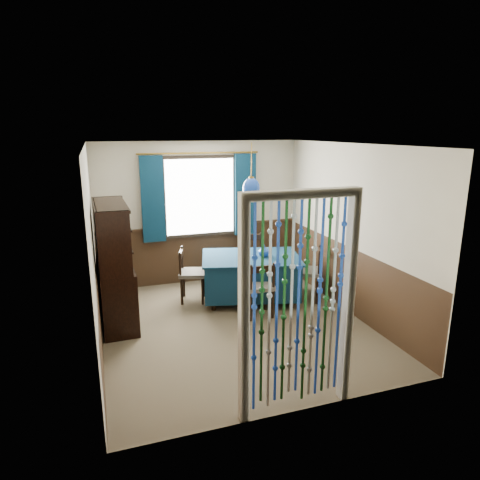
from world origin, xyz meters
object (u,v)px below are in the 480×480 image
object	(u,v)px
chair_left	(191,273)
bowl_shelf	(118,244)
chair_near	(259,287)
vase_table	(264,251)
pendant_lamp	(251,188)
dining_table	(251,275)
sideboard	(115,282)
chair_right	(310,272)
vase_sideboard	(117,251)
chair_far	(249,259)

from	to	relation	value
chair_left	bowl_shelf	xyz separation A→B (m)	(-1.11, -0.66, 0.74)
chair_near	vase_table	distance (m)	0.73
pendant_lamp	bowl_shelf	bearing A→B (deg)	-169.53
dining_table	sideboard	world-z (taller)	sideboard
chair_left	chair_near	bearing A→B (deg)	58.54
vase_table	pendant_lamp	bearing A→B (deg)	161.57
chair_right	bowl_shelf	distance (m)	3.03
chair_near	chair_left	size ratio (longest dim) A/B	0.99
bowl_shelf	dining_table	bearing A→B (deg)	10.47
chair_right	vase_sideboard	size ratio (longest dim) A/B	4.57
dining_table	pendant_lamp	world-z (taller)	pendant_lamp
sideboard	vase_sideboard	bearing A→B (deg)	77.11
chair_far	vase_table	xyz separation A→B (m)	(0.00, -0.68, 0.33)
sideboard	vase_sideboard	world-z (taller)	sideboard
pendant_lamp	vase_table	world-z (taller)	pendant_lamp
dining_table	chair_far	bearing A→B (deg)	87.22
chair_right	vase_sideboard	xyz separation A→B (m)	(-2.94, 0.45, 0.49)
vase_table	vase_sideboard	distance (m)	2.24
chair_left	chair_right	world-z (taller)	chair_right
chair_near	chair_right	size ratio (longest dim) A/B	0.98
pendant_lamp	chair_right	bearing A→B (deg)	-16.54
chair_far	chair_right	bearing A→B (deg)	153.96
chair_far	chair_left	bearing A→B (deg)	41.55
sideboard	vase_table	world-z (taller)	sideboard
sideboard	chair_left	bearing A→B (deg)	17.79
chair_far	vase_table	world-z (taller)	chair_far
dining_table	chair_left	size ratio (longest dim) A/B	2.02
chair_left	vase_sideboard	bearing A→B (deg)	-67.60
dining_table	chair_near	size ratio (longest dim) A/B	2.05
chair_right	vase_sideboard	bearing A→B (deg)	110.99
dining_table	chair_left	bearing A→B (deg)	177.20
dining_table	vase_sideboard	distance (m)	2.10
sideboard	vase_sideboard	distance (m)	0.47
sideboard	vase_table	distance (m)	2.30
chair_near	bowl_shelf	size ratio (longest dim) A/B	4.10
dining_table	chair_right	xyz separation A→B (m)	(0.91, -0.27, 0.04)
chair_near	chair_right	bearing A→B (deg)	21.80
bowl_shelf	vase_sideboard	size ratio (longest dim) A/B	1.09
dining_table	vase_table	world-z (taller)	vase_table
chair_left	chair_right	size ratio (longest dim) A/B	0.99
dining_table	vase_table	xyz separation A→B (m)	(0.19, -0.06, 0.39)
bowl_shelf	vase_sideboard	bearing A→B (deg)	90.00
chair_far	pendant_lamp	xyz separation A→B (m)	(-0.19, -0.62, 1.32)
sideboard	bowl_shelf	distance (m)	0.66
chair_right	pendant_lamp	size ratio (longest dim) A/B	1.03
sideboard	pendant_lamp	xyz separation A→B (m)	(2.09, 0.12, 1.22)
chair_left	pendant_lamp	xyz separation A→B (m)	(0.92, -0.29, 1.36)
bowl_shelf	chair_right	bearing A→B (deg)	2.04
dining_table	chair_right	bearing A→B (deg)	-1.92
chair_left	vase_table	xyz separation A→B (m)	(1.11, -0.35, 0.36)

